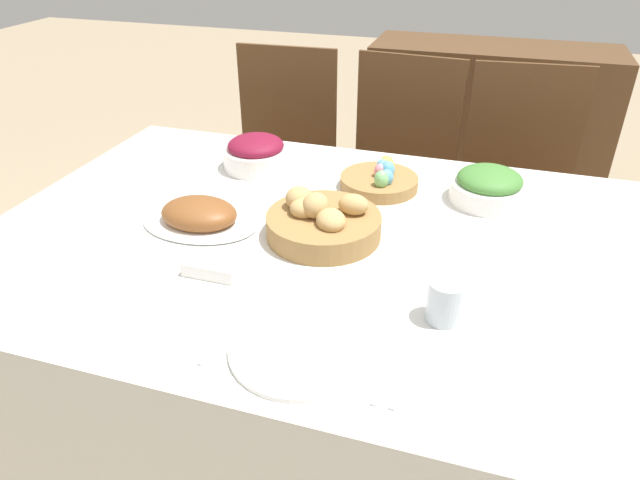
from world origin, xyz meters
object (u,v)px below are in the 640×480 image
dinner_plate (300,348)px  beet_salad_bowl (256,153)px  chair_far_left (280,160)px  sideboard (484,131)px  bread_basket (323,222)px  drinking_cup (445,301)px  egg_basket (380,180)px  green_salad_bowl (489,186)px  chair_far_right (517,190)px  spoon (402,371)px  chair_far_center (397,175)px  fork (222,332)px  ham_platter (199,215)px  knife (385,367)px  butter_dish (214,266)px

dinner_plate → beet_salad_bowl: bearing=118.1°
chair_far_left → sideboard: (0.79, 0.86, -0.09)m
bread_basket → drinking_cup: (0.32, -0.23, 0.00)m
bread_basket → egg_basket: bearing=76.4°
chair_far_left → egg_basket: size_ratio=4.34×
dinner_plate → green_salad_bowl: bearing=68.1°
green_salad_bowl → beet_salad_bowl: (-0.68, 0.02, 0.00)m
chair_far_right → spoon: chair_far_right is taller
drinking_cup → bread_basket: bearing=143.6°
chair_far_right → sideboard: (-0.16, 0.86, -0.09)m
chair_far_center → egg_basket: bearing=-80.4°
fork → chair_far_right: bearing=67.4°
sideboard → ham_platter: sideboard is taller
fork → dinner_plate: bearing=0.1°
chair_far_center → knife: size_ratio=5.18×
green_salad_bowl → drinking_cup: (-0.05, -0.55, -0.00)m
sideboard → ham_platter: (-0.64, -1.82, 0.34)m
ham_platter → spoon: ham_platter is taller
fork → drinking_cup: size_ratio=2.12×
green_salad_bowl → beet_salad_bowl: 0.68m
fork → spoon: 0.34m
chair_far_right → bread_basket: bearing=-122.1°
green_salad_bowl → knife: green_salad_bowl is taller
egg_basket → ham_platter: (-0.39, -0.34, -0.00)m
chair_far_center → butter_dish: (-0.21, -1.15, 0.25)m
egg_basket → fork: bearing=-101.9°
beet_salad_bowl → spoon: bearing=-51.9°
chair_far_left → sideboard: 1.17m
egg_basket → beet_salad_bowl: size_ratio=1.10×
green_salad_bowl → beet_salad_bowl: beet_salad_bowl is taller
ham_platter → dinner_plate: size_ratio=1.15×
egg_basket → drinking_cup: (0.24, -0.54, 0.02)m
spoon → drinking_cup: drinking_cup is taller
spoon → fork: bearing=179.9°
bread_basket → spoon: size_ratio=1.51×
chair_far_center → ham_platter: (-0.34, -0.96, 0.26)m
chair_far_right → butter_dish: (-0.66, -1.15, 0.25)m
knife → dinner_plate: bearing=-179.9°
ham_platter → fork: (0.24, -0.37, -0.02)m
beet_salad_bowl → dinner_plate: beet_salad_bowl is taller
beet_salad_bowl → chair_far_center: bearing=60.3°
spoon → drinking_cup: bearing=73.2°
bread_basket → green_salad_bowl: bearing=40.5°
chair_far_right → chair_far_left: (-0.95, 0.00, 0.00)m
spoon → butter_dish: bearing=157.7°
chair_far_center → bread_basket: bearing=-86.5°
chair_far_right → green_salad_bowl: chair_far_right is taller
egg_basket → beet_salad_bowl: bearing=175.5°
bread_basket → beet_salad_bowl: bearing=132.9°
knife → drinking_cup: 0.19m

